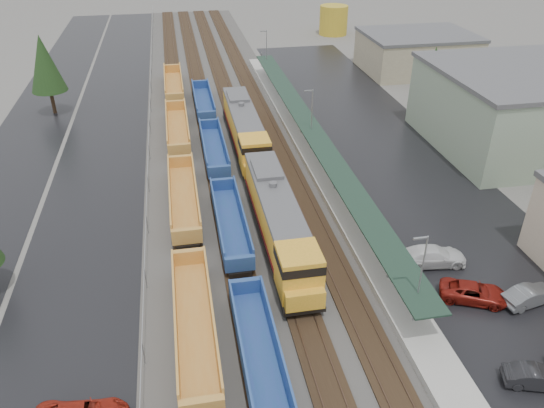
# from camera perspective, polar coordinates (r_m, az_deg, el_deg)

# --- Properties ---
(ballast_strip) EXTENTS (20.00, 160.00, 0.08)m
(ballast_strip) POSITION_cam_1_polar(r_m,az_deg,el_deg) (71.87, -5.28, 8.16)
(ballast_strip) COLOR #302D2B
(ballast_strip) RESTS_ON ground
(trackbed) EXTENTS (14.60, 160.00, 0.22)m
(trackbed) POSITION_cam_1_polar(r_m,az_deg,el_deg) (71.83, -5.28, 8.25)
(trackbed) COLOR black
(trackbed) RESTS_ON ground
(west_parking_lot) EXTENTS (10.00, 160.00, 0.02)m
(west_parking_lot) POSITION_cam_1_polar(r_m,az_deg,el_deg) (72.24, -17.27, 6.97)
(west_parking_lot) COLOR black
(west_parking_lot) RESTS_ON ground
(west_road) EXTENTS (9.00, 160.00, 0.02)m
(west_road) POSITION_cam_1_polar(r_m,az_deg,el_deg) (74.19, -24.95, 6.06)
(west_road) COLOR black
(west_road) RESTS_ON ground
(east_commuter_lot) EXTENTS (16.00, 100.00, 0.02)m
(east_commuter_lot) POSITION_cam_1_polar(r_m,az_deg,el_deg) (67.26, 12.06, 5.94)
(east_commuter_lot) COLOR black
(east_commuter_lot) RESTS_ON ground
(station_platform) EXTENTS (3.00, 80.00, 8.00)m
(station_platform) POSITION_cam_1_polar(r_m,az_deg,el_deg) (64.07, 4.17, 5.99)
(station_platform) COLOR #9E9B93
(station_platform) RESTS_ON ground
(chainlink_fence) EXTENTS (0.08, 160.04, 2.02)m
(chainlink_fence) POSITION_cam_1_polar(r_m,az_deg,el_deg) (69.70, -13.06, 8.15)
(chainlink_fence) COLOR gray
(chainlink_fence) RESTS_ON ground
(tree_west_far) EXTENTS (4.84, 4.84, 11.00)m
(tree_west_far) POSITION_cam_1_polar(r_m,az_deg,el_deg) (80.72, -23.28, 13.72)
(tree_west_far) COLOR #332316
(tree_west_far) RESTS_ON ground
(tree_east) EXTENTS (4.40, 4.40, 10.00)m
(tree_east) POSITION_cam_1_polar(r_m,az_deg,el_deg) (75.51, 16.88, 13.30)
(tree_east) COLOR #332316
(tree_east) RESTS_ON ground
(locomotive_lead) EXTENTS (3.22, 21.22, 4.80)m
(locomotive_lead) POSITION_cam_1_polar(r_m,az_deg,el_deg) (46.10, 0.77, -1.95)
(locomotive_lead) COLOR black
(locomotive_lead) RESTS_ON ground
(locomotive_trail) EXTENTS (3.22, 21.22, 4.80)m
(locomotive_trail) POSITION_cam_1_polar(r_m,az_deg,el_deg) (64.53, -2.92, 7.98)
(locomotive_trail) COLOR black
(locomotive_trail) RESTS_ON ground
(well_string_yellow) EXTENTS (2.71, 105.96, 2.40)m
(well_string_yellow) POSITION_cam_1_polar(r_m,az_deg,el_deg) (45.51, -8.99, -4.91)
(well_string_yellow) COLOR #C48336
(well_string_yellow) RESTS_ON ground
(well_string_blue) EXTENTS (2.52, 96.73, 2.23)m
(well_string_blue) POSITION_cam_1_polar(r_m,az_deg,el_deg) (42.09, -3.19, -7.98)
(well_string_blue) COLOR navy
(well_string_blue) RESTS_ON ground
(storage_tank) EXTENTS (6.07, 6.07, 6.07)m
(storage_tank) POSITION_cam_1_polar(r_m,az_deg,el_deg) (123.02, 6.63, 19.06)
(storage_tank) COLOR gold
(storage_tank) RESTS_ON ground
(parked_car_east_a) EXTENTS (2.64, 4.42, 1.37)m
(parked_car_east_a) POSITION_cam_1_polar(r_m,az_deg,el_deg) (39.28, 26.60, -16.35)
(parked_car_east_a) COLOR black
(parked_car_east_a) RESTS_ON ground
(parked_car_east_b) EXTENTS (4.24, 5.64, 1.42)m
(parked_car_east_b) POSITION_cam_1_polar(r_m,az_deg,el_deg) (44.18, 20.87, -8.90)
(parked_car_east_b) COLOR maroon
(parked_car_east_b) RESTS_ON ground
(parked_car_east_c) EXTENTS (2.93, 5.90, 1.65)m
(parked_car_east_c) POSITION_cam_1_polar(r_m,az_deg,el_deg) (46.90, 16.90, -5.37)
(parked_car_east_c) COLOR silver
(parked_car_east_c) RESTS_ON ground
(parked_car_east_e) EXTENTS (2.45, 4.72, 1.48)m
(parked_car_east_e) POSITION_cam_1_polar(r_m,az_deg,el_deg) (45.52, 25.98, -8.85)
(parked_car_east_e) COLOR #595C5F
(parked_car_east_e) RESTS_ON ground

